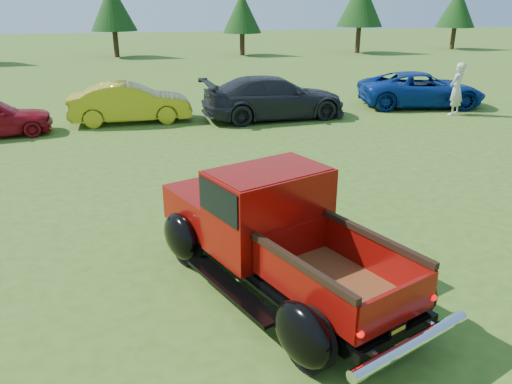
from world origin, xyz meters
TOP-DOWN VIEW (x-y plane):
  - ground at (0.00, 0.00)m, footprint 120.00×120.00m
  - tree_mid_left at (-3.00, 31.00)m, footprint 3.20×3.20m
  - tree_mid_right at (6.00, 30.00)m, footprint 2.82×2.82m
  - tree_east at (15.00, 29.50)m, footprint 3.46×3.46m
  - tree_far_east at (24.00, 30.50)m, footprint 3.07×3.07m
  - pickup_truck at (-0.62, -0.98)m, footprint 3.38×4.87m
  - show_car_yellow at (-2.38, 9.86)m, footprint 3.98×1.39m
  - show_car_grey at (2.44, 9.26)m, footprint 5.07×2.28m
  - show_car_blue at (8.50, 9.87)m, footprint 5.03×3.04m
  - spectator at (8.87, 8.24)m, footprint 0.80×0.71m

SIDE VIEW (x-z plane):
  - ground at x=0.00m, z-range 0.00..0.00m
  - show_car_blue at x=8.50m, z-range 0.00..1.31m
  - show_car_yellow at x=-2.38m, z-range 0.00..1.31m
  - show_car_grey at x=2.44m, z-range 0.00..1.44m
  - pickup_truck at x=-0.62m, z-range -0.04..1.65m
  - spectator at x=8.87m, z-range 0.00..1.83m
  - tree_mid_right at x=6.00m, z-range 0.77..5.17m
  - tree_far_east at x=24.00m, z-range 0.85..5.65m
  - tree_mid_left at x=-3.00m, z-range 0.88..5.88m
  - tree_east at x=15.00m, z-range 0.96..6.36m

